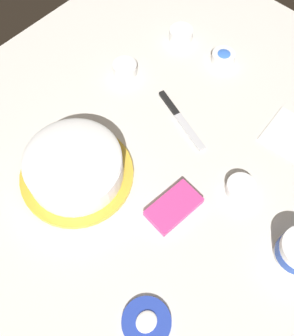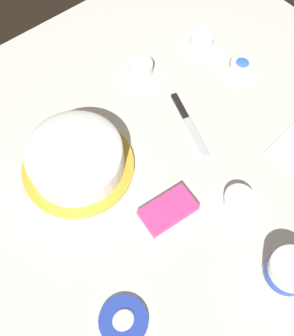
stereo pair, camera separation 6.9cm
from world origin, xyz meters
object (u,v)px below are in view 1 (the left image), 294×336
(frosting_tub_lid, at_px, (146,322))
(candy_box_lower, at_px, (174,207))
(sprinkle_bowl_orange, at_px, (181,34))
(sprinkle_bowl_rainbow, at_px, (241,188))
(sprinkle_bowl_blue, at_px, (223,57))
(frosted_cake, at_px, (74,167))
(sprinkle_bowl_yellow, at_px, (125,68))
(paper_napkin, at_px, (293,135))
(spreading_knife, at_px, (177,114))

(frosting_tub_lid, xyz_separation_m, candy_box_lower, (-0.26, -0.14, 0.01))
(frosting_tub_lid, height_order, sprinkle_bowl_orange, sprinkle_bowl_orange)
(sprinkle_bowl_rainbow, relative_size, sprinkle_bowl_blue, 1.04)
(sprinkle_bowl_orange, bearing_deg, frosted_cake, 12.26)
(sprinkle_bowl_rainbow, distance_m, sprinkle_bowl_blue, 0.47)
(frosting_tub_lid, distance_m, sprinkle_bowl_yellow, 0.76)
(candy_box_lower, bearing_deg, frosting_tub_lid, 34.06)
(sprinkle_bowl_blue, relative_size, paper_napkin, 0.51)
(sprinkle_bowl_orange, distance_m, sprinkle_bowl_yellow, 0.24)
(spreading_knife, xyz_separation_m, sprinkle_bowl_yellow, (-0.01, -0.23, 0.02))
(frosting_tub_lid, distance_m, sprinkle_bowl_orange, 0.92)
(paper_napkin, bearing_deg, sprinkle_bowl_blue, -106.24)
(frosted_cake, relative_size, spreading_knife, 1.36)
(sprinkle_bowl_orange, height_order, candy_box_lower, sprinkle_bowl_orange)
(frosting_tub_lid, xyz_separation_m, sprinkle_bowl_rainbow, (-0.42, -0.04, 0.01))
(paper_napkin, bearing_deg, frosting_tub_lid, 2.81)
(spreading_knife, height_order, candy_box_lower, candy_box_lower)
(frosted_cake, height_order, sprinkle_bowl_rainbow, frosted_cake)
(sprinkle_bowl_rainbow, distance_m, sprinkle_bowl_orange, 0.59)
(frosted_cake, height_order, paper_napkin, frosted_cake)
(candy_box_lower, bearing_deg, sprinkle_bowl_blue, -150.52)
(sprinkle_bowl_rainbow, height_order, sprinkle_bowl_yellow, sprinkle_bowl_yellow)
(frosting_tub_lid, xyz_separation_m, paper_napkin, (-0.67, -0.03, -0.00))
(sprinkle_bowl_orange, bearing_deg, sprinkle_bowl_rainbow, 56.14)
(frosting_tub_lid, relative_size, sprinkle_bowl_yellow, 1.51)
(candy_box_lower, xyz_separation_m, paper_napkin, (-0.41, 0.11, -0.01))
(spreading_knife, distance_m, paper_napkin, 0.34)
(sprinkle_bowl_rainbow, bearing_deg, frosted_cake, -53.20)
(frosting_tub_lid, bearing_deg, sprinkle_bowl_orange, -144.64)
(sprinkle_bowl_rainbow, height_order, sprinkle_bowl_orange, sprinkle_bowl_orange)
(sprinkle_bowl_yellow, bearing_deg, sprinkle_bowl_blue, 142.22)
(sprinkle_bowl_orange, bearing_deg, sprinkle_bowl_yellow, -7.71)
(sprinkle_bowl_blue, bearing_deg, sprinkle_bowl_rainbow, 43.05)
(frosting_tub_lid, height_order, candy_box_lower, candy_box_lower)
(sprinkle_bowl_blue, xyz_separation_m, paper_napkin, (0.10, 0.33, -0.01))
(frosted_cake, height_order, frosting_tub_lid, frosted_cake)
(sprinkle_bowl_yellow, height_order, paper_napkin, sprinkle_bowl_yellow)
(sprinkle_bowl_blue, relative_size, sprinkle_bowl_yellow, 0.99)
(sprinkle_bowl_blue, height_order, candy_box_lower, sprinkle_bowl_blue)
(sprinkle_bowl_rainbow, distance_m, sprinkle_bowl_yellow, 0.53)
(spreading_knife, relative_size, sprinkle_bowl_blue, 3.01)
(frosting_tub_lid, xyz_separation_m, spreading_knife, (-0.49, -0.33, -0.00))
(frosting_tub_lid, distance_m, sprinkle_bowl_blue, 0.85)
(sprinkle_bowl_orange, bearing_deg, paper_napkin, 80.93)
(spreading_knife, bearing_deg, sprinkle_bowl_blue, -172.77)
(sprinkle_bowl_yellow, xyz_separation_m, paper_napkin, (-0.16, 0.53, -0.02))
(sprinkle_bowl_yellow, relative_size, candy_box_lower, 0.53)
(sprinkle_bowl_yellow, distance_m, paper_napkin, 0.55)
(frosting_tub_lid, relative_size, sprinkle_bowl_orange, 1.45)
(sprinkle_bowl_blue, relative_size, candy_box_lower, 0.53)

